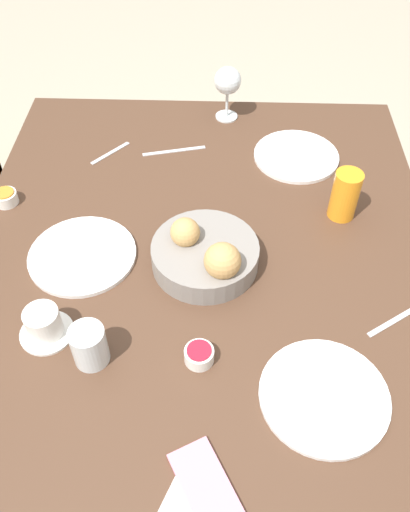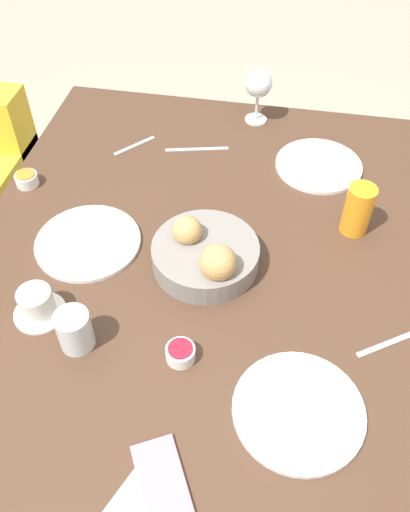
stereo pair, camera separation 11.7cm
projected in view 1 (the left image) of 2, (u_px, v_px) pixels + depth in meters
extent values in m
plane|color=#A89E89|center=(202.00, 414.00, 1.74)|extent=(10.00, 10.00, 0.00)
cube|color=#4C3323|center=(201.00, 269.00, 1.21)|extent=(1.32, 1.07, 0.03)
cube|color=#4C3323|center=(348.00, 209.00, 1.88)|extent=(0.06, 0.06, 0.70)
cube|color=#4C3323|center=(71.00, 202.00, 1.91)|extent=(0.06, 0.06, 0.70)
cylinder|color=gray|center=(205.00, 257.00, 1.18)|extent=(0.23, 0.23, 0.05)
sphere|color=tan|center=(185.00, 232.00, 1.16)|extent=(0.06, 0.06, 0.06)
sphere|color=tan|center=(222.00, 261.00, 1.10)|extent=(0.08, 0.08, 0.08)
cylinder|color=white|center=(324.00, 396.00, 0.98)|extent=(0.24, 0.24, 0.01)
cylinder|color=white|center=(296.00, 156.00, 1.45)|extent=(0.23, 0.23, 0.01)
cylinder|color=white|center=(82.00, 255.00, 1.21)|extent=(0.24, 0.24, 0.01)
cylinder|color=orange|center=(345.00, 195.00, 1.26)|extent=(0.06, 0.06, 0.12)
cylinder|color=silver|center=(89.00, 346.00, 1.01)|extent=(0.07, 0.07, 0.09)
cylinder|color=silver|center=(226.00, 116.00, 1.59)|extent=(0.06, 0.06, 0.00)
cylinder|color=silver|center=(227.00, 104.00, 1.56)|extent=(0.01, 0.01, 0.07)
sphere|color=silver|center=(228.00, 80.00, 1.50)|extent=(0.08, 0.08, 0.08)
cylinder|color=white|center=(47.00, 333.00, 1.07)|extent=(0.11, 0.11, 0.01)
cylinder|color=white|center=(43.00, 323.00, 1.05)|extent=(0.07, 0.07, 0.06)
cylinder|color=white|center=(199.00, 355.00, 1.02)|extent=(0.06, 0.06, 0.03)
cylinder|color=#A3192D|center=(199.00, 350.00, 1.01)|extent=(0.05, 0.05, 0.00)
cylinder|color=white|center=(6.00, 198.00, 1.33)|extent=(0.06, 0.06, 0.03)
cylinder|color=#C67F28|center=(4.00, 193.00, 1.31)|extent=(0.05, 0.05, 0.00)
cube|color=#B7B7BC|center=(400.00, 317.00, 1.10)|extent=(0.10, 0.15, 0.00)
cube|color=#B7B7BC|center=(174.00, 151.00, 1.48)|extent=(0.05, 0.17, 0.00)
cube|color=#B7B7BC|center=(110.00, 153.00, 1.47)|extent=(0.10, 0.09, 0.00)
cube|color=pink|center=(206.00, 487.00, 0.87)|extent=(0.17, 0.14, 0.01)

